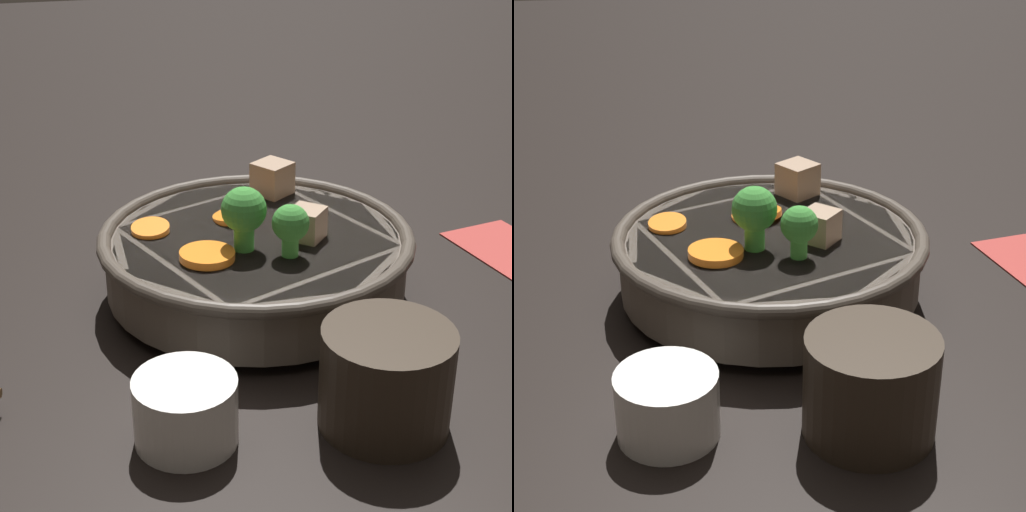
% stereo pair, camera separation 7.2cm
% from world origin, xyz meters
% --- Properties ---
extents(ground_plane, '(3.00, 3.00, 0.00)m').
position_xyz_m(ground_plane, '(0.00, 0.00, 0.00)').
color(ground_plane, black).
extents(stirfry_bowl, '(0.26, 0.26, 0.11)m').
position_xyz_m(stirfry_bowl, '(-0.00, -0.00, 0.04)').
color(stirfry_bowl, '#51473D').
rests_on(stirfry_bowl, ground_plane).
extents(tea_cup, '(0.07, 0.07, 0.05)m').
position_xyz_m(tea_cup, '(-0.18, 0.09, 0.02)').
color(tea_cup, white).
rests_on(tea_cup, ground_plane).
extents(dark_mug, '(0.11, 0.09, 0.07)m').
position_xyz_m(dark_mug, '(-0.19, -0.04, 0.04)').
color(dark_mug, '#33281E').
rests_on(dark_mug, ground_plane).
extents(napkin, '(0.12, 0.10, 0.00)m').
position_xyz_m(napkin, '(0.03, -0.26, 0.00)').
color(napkin, '#A33833').
rests_on(napkin, ground_plane).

